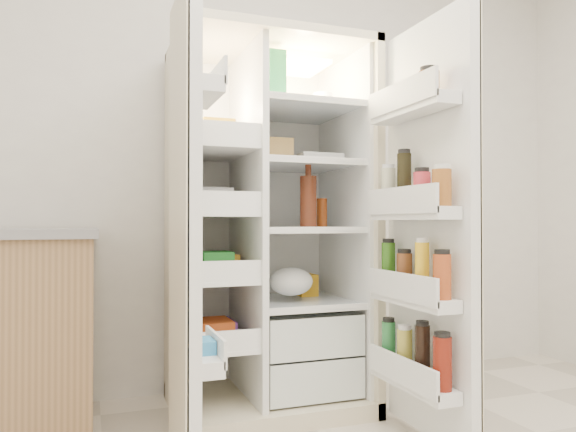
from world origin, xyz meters
name	(u,v)px	position (x,y,z in m)	size (l,w,h in m)	color
wall_back	(265,147)	(0.00, 2.00, 1.35)	(4.00, 0.02, 2.70)	silver
refrigerator	(268,256)	(-0.10, 1.65, 0.74)	(0.92, 0.70, 1.80)	beige
freezer_door	(186,229)	(-0.61, 1.05, 0.89)	(0.15, 0.40, 1.72)	white
fridge_door	(427,233)	(0.37, 0.96, 0.87)	(0.17, 0.58, 1.72)	white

